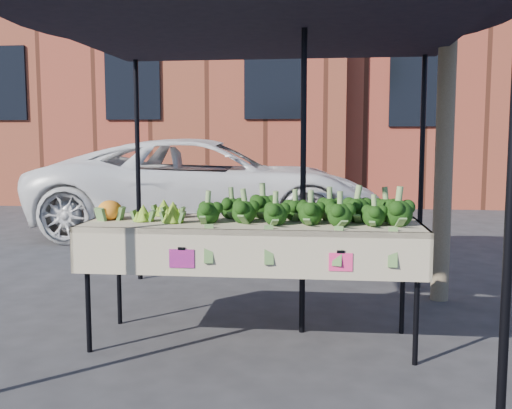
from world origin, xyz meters
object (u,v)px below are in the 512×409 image
at_px(vehicle, 207,61).
at_px(street_tree, 448,41).
at_px(table, 253,282).
at_px(canopy, 258,155).

height_order(vehicle, street_tree, vehicle).
xyz_separation_m(table, canopy, (-0.00, 0.35, 0.92)).
height_order(table, vehicle, vehicle).
height_order(canopy, street_tree, street_tree).
xyz_separation_m(vehicle, street_tree, (2.94, -3.60, -0.33)).
height_order(table, street_tree, street_tree).
distance_m(table, vehicle, 5.61).
relative_size(canopy, vehicle, 0.59).
bearing_deg(vehicle, street_tree, -146.40).
relative_size(vehicle, street_tree, 1.14).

